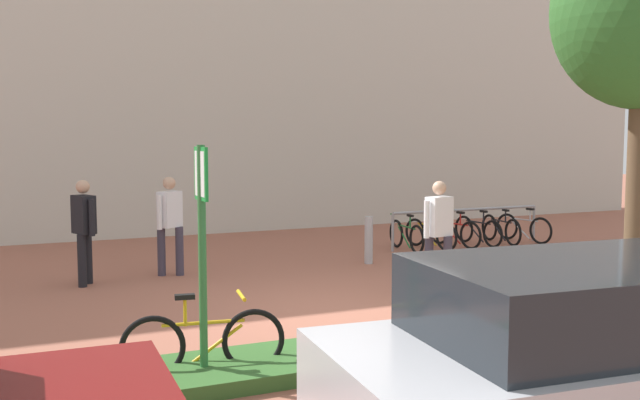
# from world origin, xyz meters

# --- Properties ---
(ground_plane) EXTENTS (60.00, 60.00, 0.00)m
(ground_plane) POSITION_xyz_m (0.00, 0.00, 0.00)
(ground_plane) COLOR #9E5B47
(building_facade) EXTENTS (28.00, 1.20, 10.00)m
(building_facade) POSITION_xyz_m (0.00, 8.88, 5.00)
(building_facade) COLOR beige
(building_facade) RESTS_ON ground
(planter_strip) EXTENTS (7.00, 1.10, 0.16)m
(planter_strip) POSITION_xyz_m (-0.66, -1.95, 0.08)
(planter_strip) COLOR #336028
(planter_strip) RESTS_ON ground
(parking_sign_post) EXTENTS (0.08, 0.36, 2.36)m
(parking_sign_post) POSITION_xyz_m (-2.40, -1.95, 1.54)
(parking_sign_post) COLOR #2D7238
(parking_sign_post) RESTS_ON ground
(bike_at_sign) EXTENTS (1.67, 0.42, 0.86)m
(bike_at_sign) POSITION_xyz_m (-2.34, -1.76, 0.35)
(bike_at_sign) COLOR black
(bike_at_sign) RESTS_ON ground
(bike_rack_cluster) EXTENTS (3.76, 1.58, 0.83)m
(bike_rack_cluster) POSITION_xyz_m (5.08, 4.17, 0.35)
(bike_rack_cluster) COLOR #99999E
(bike_rack_cluster) RESTS_ON ground
(bollard_steel) EXTENTS (0.16, 0.16, 0.90)m
(bollard_steel) POSITION_xyz_m (2.12, 3.15, 0.45)
(bollard_steel) COLOR #ADADB2
(bollard_steel) RESTS_ON ground
(person_suited_dark) EXTENTS (0.37, 0.57, 1.72)m
(person_suited_dark) POSITION_xyz_m (-3.00, 3.29, 0.98)
(person_suited_dark) COLOR black
(person_suited_dark) RESTS_ON ground
(person_casual_tan) EXTENTS (0.51, 0.43, 1.72)m
(person_casual_tan) POSITION_xyz_m (-1.56, 3.53, 0.98)
(person_casual_tan) COLOR #383342
(person_casual_tan) RESTS_ON ground
(person_shirt_white) EXTENTS (0.60, 0.34, 1.72)m
(person_shirt_white) POSITION_xyz_m (2.11, 0.75, 0.98)
(person_shirt_white) COLOR #383342
(person_shirt_white) RESTS_ON ground
(car_silver_sedan) EXTENTS (4.43, 2.30, 1.54)m
(car_silver_sedan) POSITION_xyz_m (-0.11, -4.83, 0.76)
(car_silver_sedan) COLOR #B7B7BC
(car_silver_sedan) RESTS_ON ground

